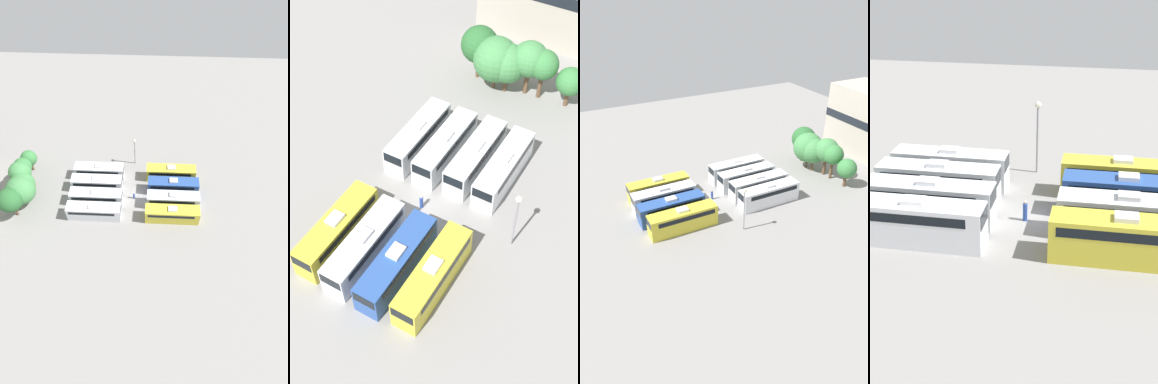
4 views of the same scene
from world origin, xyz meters
TOP-DOWN VIEW (x-y plane):
  - ground_plane at (0.00, 0.00)m, footprint 113.75×113.75m
  - bus_0 at (-5.06, -7.35)m, footprint 2.51×10.17m
  - bus_1 at (-1.75, -7.56)m, footprint 2.51×10.17m
  - bus_2 at (1.78, -7.61)m, footprint 2.51×10.17m
  - bus_3 at (5.28, -7.21)m, footprint 2.51×10.17m
  - bus_4 at (-5.12, 7.41)m, footprint 2.51×10.17m
  - bus_5 at (-1.72, 7.48)m, footprint 2.51×10.17m
  - bus_6 at (1.77, 7.82)m, footprint 2.51×10.17m
  - bus_7 at (5.07, 7.73)m, footprint 2.51×10.17m
  - worker_person at (-0.38, 0.14)m, footprint 0.36×0.36m
  - light_pole at (9.39, 0.55)m, footprint 0.60×0.60m

SIDE VIEW (x-z plane):
  - ground_plane at x=0.00m, z-range 0.00..0.00m
  - worker_person at x=-0.38m, z-range -0.06..1.64m
  - bus_0 at x=-5.06m, z-range -0.02..3.56m
  - bus_1 at x=-1.75m, z-range -0.02..3.56m
  - bus_2 at x=1.78m, z-range -0.02..3.56m
  - bus_3 at x=5.28m, z-range -0.02..3.56m
  - bus_4 at x=-5.12m, z-range -0.02..3.56m
  - bus_5 at x=-1.72m, z-range -0.02..3.56m
  - bus_6 at x=1.77m, z-range -0.02..3.56m
  - bus_7 at x=5.07m, z-range -0.02..3.56m
  - light_pole at x=9.39m, z-range 1.31..8.20m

